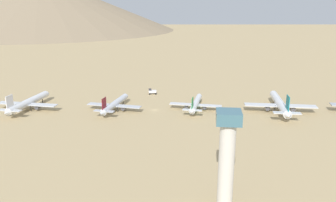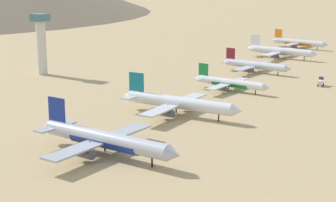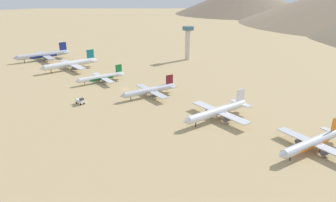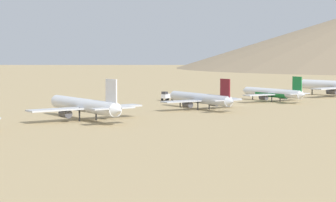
{
  "view_description": "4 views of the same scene",
  "coord_description": "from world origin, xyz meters",
  "px_view_note": "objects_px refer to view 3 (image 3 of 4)",
  "views": [
    {
      "loc": [
        -187.09,
        -28.26,
        59.91
      ],
      "look_at": [
        4.34,
        -7.61,
        4.5
      ],
      "focal_mm": 36.39,
      "sensor_mm": 36.0,
      "label": 1
    },
    {
      "loc": [
        101.05,
        -245.56,
        53.13
      ],
      "look_at": [
        4.15,
        -78.31,
        6.77
      ],
      "focal_mm": 60.24,
      "sensor_mm": 36.0,
      "label": 2
    },
    {
      "loc": [
        106.63,
        163.37,
        62.84
      ],
      "look_at": [
        -0.41,
        42.28,
        3.02
      ],
      "focal_mm": 32.73,
      "sensor_mm": 36.0,
      "label": 3
    },
    {
      "loc": [
        -165.74,
        170.56,
        20.29
      ],
      "look_at": [
        -1.1,
        35.9,
        3.55
      ],
      "focal_mm": 66.29,
      "sensor_mm": 36.0,
      "label": 4
    }
  ],
  "objects_px": {
    "control_tower": "(188,41)",
    "parked_jet_4": "(218,111)",
    "parked_jet_1": "(71,64)",
    "service_truck": "(80,101)",
    "parked_jet_3": "(150,90)",
    "parked_jet_5": "(312,143)",
    "parked_jet_0": "(43,55)",
    "parked_jet_2": "(101,77)"
  },
  "relations": [
    {
      "from": "service_truck",
      "to": "control_tower",
      "type": "height_order",
      "value": "control_tower"
    },
    {
      "from": "parked_jet_4",
      "to": "control_tower",
      "type": "height_order",
      "value": "control_tower"
    },
    {
      "from": "parked_jet_0",
      "to": "parked_jet_2",
      "type": "distance_m",
      "value": 97.65
    },
    {
      "from": "parked_jet_0",
      "to": "parked_jet_5",
      "type": "bearing_deg",
      "value": 94.41
    },
    {
      "from": "parked_jet_1",
      "to": "control_tower",
      "type": "height_order",
      "value": "control_tower"
    },
    {
      "from": "service_truck",
      "to": "parked_jet_2",
      "type": "bearing_deg",
      "value": -135.85
    },
    {
      "from": "parked_jet_2",
      "to": "parked_jet_0",
      "type": "bearing_deg",
      "value": -87.53
    },
    {
      "from": "parked_jet_4",
      "to": "control_tower",
      "type": "distance_m",
      "value": 139.54
    },
    {
      "from": "parked_jet_2",
      "to": "parked_jet_3",
      "type": "relative_size",
      "value": 0.95
    },
    {
      "from": "parked_jet_0",
      "to": "parked_jet_2",
      "type": "relative_size",
      "value": 1.36
    },
    {
      "from": "parked_jet_2",
      "to": "parked_jet_3",
      "type": "distance_m",
      "value": 47.07
    },
    {
      "from": "control_tower",
      "to": "parked_jet_2",
      "type": "bearing_deg",
      "value": 6.86
    },
    {
      "from": "parked_jet_5",
      "to": "parked_jet_1",
      "type": "bearing_deg",
      "value": -85.53
    },
    {
      "from": "parked_jet_1",
      "to": "service_truck",
      "type": "height_order",
      "value": "parked_jet_1"
    },
    {
      "from": "parked_jet_0",
      "to": "control_tower",
      "type": "bearing_deg",
      "value": 139.81
    },
    {
      "from": "parked_jet_4",
      "to": "parked_jet_1",
      "type": "bearing_deg",
      "value": -85.47
    },
    {
      "from": "parked_jet_3",
      "to": "service_truck",
      "type": "xyz_separation_m",
      "value": [
        38.5,
        -15.93,
        -1.77
      ]
    },
    {
      "from": "parked_jet_2",
      "to": "control_tower",
      "type": "height_order",
      "value": "control_tower"
    },
    {
      "from": "parked_jet_1",
      "to": "parked_jet_4",
      "type": "height_order",
      "value": "parked_jet_1"
    },
    {
      "from": "parked_jet_1",
      "to": "service_truck",
      "type": "xyz_separation_m",
      "value": [
        30.95,
        78.5,
        -2.71
      ]
    },
    {
      "from": "parked_jet_4",
      "to": "parked_jet_5",
      "type": "bearing_deg",
      "value": 94.3
    },
    {
      "from": "parked_jet_2",
      "to": "parked_jet_5",
      "type": "relative_size",
      "value": 0.92
    },
    {
      "from": "parked_jet_2",
      "to": "parked_jet_4",
      "type": "height_order",
      "value": "parked_jet_4"
    },
    {
      "from": "parked_jet_5",
      "to": "control_tower",
      "type": "height_order",
      "value": "control_tower"
    },
    {
      "from": "parked_jet_1",
      "to": "parked_jet_5",
      "type": "relative_size",
      "value": 1.21
    },
    {
      "from": "parked_jet_1",
      "to": "service_truck",
      "type": "relative_size",
      "value": 8.87
    },
    {
      "from": "parked_jet_2",
      "to": "control_tower",
      "type": "distance_m",
      "value": 99.02
    },
    {
      "from": "parked_jet_0",
      "to": "parked_jet_4",
      "type": "distance_m",
      "value": 195.16
    },
    {
      "from": "parked_jet_0",
      "to": "parked_jet_1",
      "type": "height_order",
      "value": "parked_jet_0"
    },
    {
      "from": "parked_jet_2",
      "to": "service_truck",
      "type": "distance_m",
      "value": 43.99
    },
    {
      "from": "parked_jet_5",
      "to": "service_truck",
      "type": "xyz_separation_m",
      "value": [
        45.92,
        -112.79,
        -1.83
      ]
    },
    {
      "from": "parked_jet_5",
      "to": "service_truck",
      "type": "distance_m",
      "value": 121.79
    },
    {
      "from": "parked_jet_3",
      "to": "parked_jet_4",
      "type": "distance_m",
      "value": 50.62
    },
    {
      "from": "parked_jet_0",
      "to": "parked_jet_3",
      "type": "relative_size",
      "value": 1.29
    },
    {
      "from": "parked_jet_0",
      "to": "parked_jet_5",
      "type": "distance_m",
      "value": 241.69
    },
    {
      "from": "parked_jet_0",
      "to": "parked_jet_2",
      "type": "bearing_deg",
      "value": 92.47
    },
    {
      "from": "control_tower",
      "to": "parked_jet_4",
      "type": "bearing_deg",
      "value": 51.49
    },
    {
      "from": "parked_jet_0",
      "to": "service_truck",
      "type": "relative_size",
      "value": 9.19
    },
    {
      "from": "parked_jet_0",
      "to": "parked_jet_3",
      "type": "xyz_separation_m",
      "value": [
        -11.15,
        144.11,
        -1.05
      ]
    },
    {
      "from": "parked_jet_5",
      "to": "service_truck",
      "type": "bearing_deg",
      "value": -67.85
    },
    {
      "from": "parked_jet_2",
      "to": "control_tower",
      "type": "bearing_deg",
      "value": -173.14
    },
    {
      "from": "parked_jet_3",
      "to": "service_truck",
      "type": "distance_m",
      "value": 41.7
    }
  ]
}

